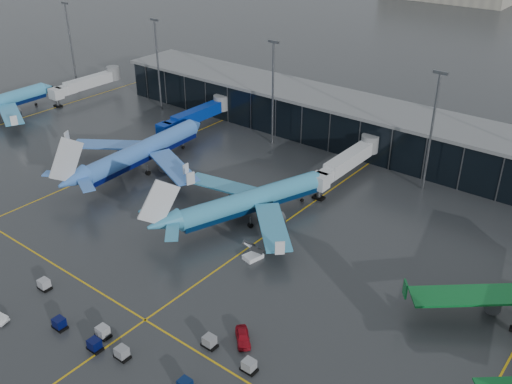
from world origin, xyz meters
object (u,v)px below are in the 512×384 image
Objects in this scene: airliner_arkefly at (142,140)px; airliner_klm_near at (251,189)px; baggage_carts at (130,340)px; service_van_red at (243,337)px; mobile_airstair at (253,255)px.

airliner_klm_near is at bearing -7.66° from airliner_arkefly.
airliner_klm_near is 38.82m from baggage_carts.
baggage_carts is at bearing 173.84° from service_van_red.
mobile_airstair is 0.78× the size of service_van_red.
airliner_arkefly is at bearing 104.58° from service_van_red.
mobile_airstair reaches higher than baggage_carts.
baggage_carts is 27.03m from mobile_airstair.
airliner_arkefly is 1.16× the size of baggage_carts.
airliner_klm_near is (33.04, -2.38, -0.56)m from airliner_arkefly.
airliner_arkefly is 9.70× the size of service_van_red.
airliner_klm_near is 14.75m from mobile_airstair.
service_van_red is at bearing -42.77° from mobile_airstair.
airliner_klm_near is at bearing 142.43° from mobile_airstair.
airliner_klm_near is 1.06× the size of baggage_carts.
baggage_carts is at bearing -47.63° from airliner_arkefly.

